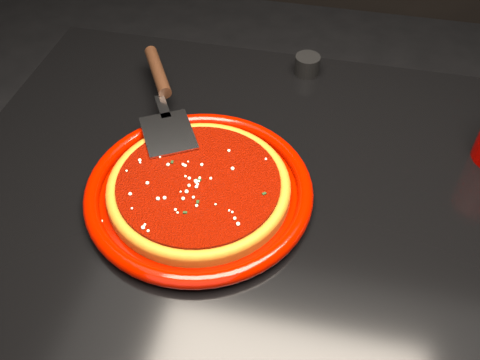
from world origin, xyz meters
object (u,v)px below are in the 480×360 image
Objects in this scene: ramekin at (307,65)px; table at (294,316)px; pizza_server at (164,97)px; plate at (199,190)px.

table is at bearing -80.90° from ramekin.
table is 3.41× the size of pizza_server.
table is 3.30× the size of plate.
plate is 0.39m from ramekin.
table is at bearing -56.22° from pizza_server.
plate is at bearing -86.99° from pizza_server.
pizza_server is at bearing 122.79° from plate.
pizza_server is 0.31m from ramekin.
pizza_server is 7.01× the size of ramekin.
ramekin is at bearing 9.80° from pizza_server.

